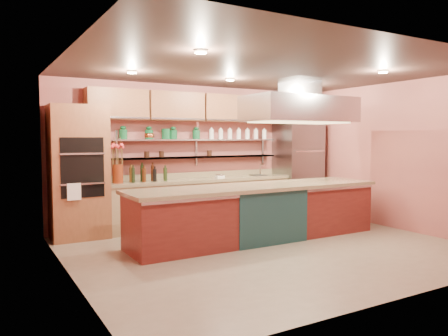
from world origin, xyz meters
TOP-DOWN VIEW (x-y plane):
  - floor at (0.00, 0.00)m, footprint 6.00×5.00m
  - ceiling at (0.00, 0.00)m, footprint 6.00×5.00m
  - wall_back at (0.00, 2.50)m, footprint 6.00×0.04m
  - wall_front at (0.00, -2.50)m, footprint 6.00×0.04m
  - wall_left at (-3.00, 0.00)m, footprint 0.04×5.00m
  - wall_right at (3.00, 0.00)m, footprint 0.04×5.00m
  - oven_stack at (-2.45, 2.18)m, footprint 0.95×0.64m
  - refrigerator at (2.35, 2.14)m, footprint 0.95×0.72m
  - back_counter at (-0.05, 2.20)m, footprint 3.84×0.64m
  - wall_shelf_lower at (-0.05, 2.37)m, footprint 3.60×0.26m
  - wall_shelf_upper at (-0.05, 2.37)m, footprint 3.60×0.26m
  - upper_cabinets at (0.00, 2.32)m, footprint 4.60×0.36m
  - range_hood at (1.07, 0.57)m, footprint 2.00×1.00m
  - ceiling_downlights at (0.00, 0.20)m, footprint 4.00×2.80m
  - island at (0.17, 0.57)m, footprint 4.48×0.99m
  - flower_vase at (-1.78, 2.15)m, footprint 0.21×0.21m
  - oil_bottle_cluster at (-1.20, 2.15)m, footprint 0.77×0.37m
  - kitchen_scale at (0.32, 2.15)m, footprint 0.18×0.15m
  - bar_faucet at (1.38, 2.25)m, footprint 0.04×0.04m
  - copper_kettle at (-1.09, 2.37)m, footprint 0.23×0.23m
  - green_canister at (-0.76, 2.37)m, footprint 0.20×0.20m

SIDE VIEW (x-z plane):
  - floor at x=0.00m, z-range -0.02..0.00m
  - back_counter at x=-0.05m, z-range 0.00..0.93m
  - island at x=0.17m, z-range 0.00..0.93m
  - kitchen_scale at x=0.32m, z-range 0.93..1.02m
  - bar_faucet at x=1.38m, z-range 0.93..1.17m
  - oil_bottle_cluster at x=-1.20m, z-range 0.93..1.17m
  - refrigerator at x=2.35m, z-range 0.00..2.10m
  - flower_vase at x=-1.78m, z-range 0.93..1.27m
  - oven_stack at x=-2.45m, z-range 0.00..2.30m
  - wall_shelf_lower at x=-0.05m, z-range 1.34..1.36m
  - wall_back at x=0.00m, z-range 0.00..2.80m
  - wall_front at x=0.00m, z-range 0.00..2.80m
  - wall_left at x=-3.00m, z-range 0.00..2.80m
  - wall_right at x=3.00m, z-range 0.00..2.80m
  - wall_shelf_upper at x=-0.05m, z-range 1.69..1.71m
  - copper_kettle at x=-1.09m, z-range 1.71..1.86m
  - green_canister at x=-0.76m, z-range 1.71..1.92m
  - range_hood at x=1.07m, z-range 2.02..2.48m
  - upper_cabinets at x=0.00m, z-range 2.08..2.62m
  - ceiling_downlights at x=0.00m, z-range 2.76..2.78m
  - ceiling at x=0.00m, z-range 2.79..2.81m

